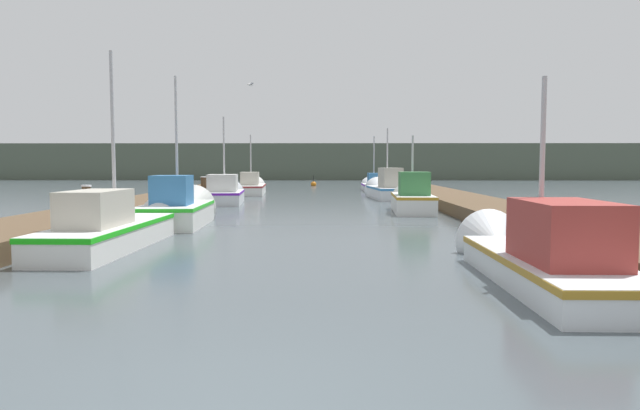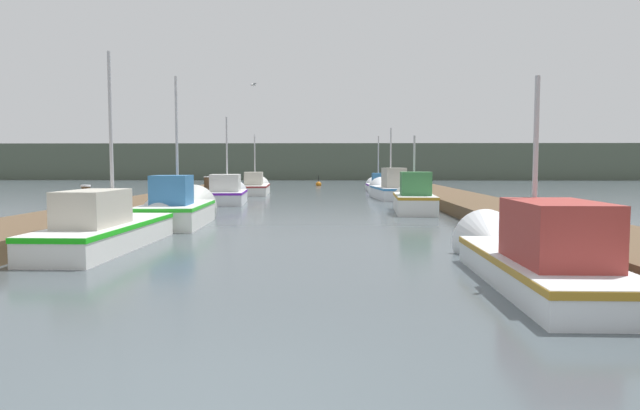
{
  "view_description": "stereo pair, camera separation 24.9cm",
  "coord_description": "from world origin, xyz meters",
  "px_view_note": "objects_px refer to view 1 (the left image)",
  "views": [
    {
      "loc": [
        0.68,
        -4.16,
        1.88
      ],
      "look_at": [
        0.51,
        13.68,
        0.57
      ],
      "focal_mm": 32.0,
      "sensor_mm": 36.0,
      "label": 1
    },
    {
      "loc": [
        0.93,
        -4.16,
        1.88
      ],
      "look_at": [
        0.51,
        13.68,
        0.57
      ],
      "focal_mm": 32.0,
      "sensor_mm": 36.0,
      "label": 2
    }
  ],
  "objects_px": {
    "fishing_boat_5": "(386,189)",
    "channel_buoy": "(314,184)",
    "mooring_piling_1": "(171,200)",
    "fishing_boat_1": "(122,226)",
    "seagull_lead": "(250,85)",
    "fishing_boat_4": "(225,193)",
    "fishing_boat_3": "(412,199)",
    "mooring_piling_2": "(204,189)",
    "fishing_boat_7": "(373,186)",
    "mooring_piling_3": "(152,201)",
    "fishing_boat_2": "(179,209)",
    "fishing_boat_0": "(535,254)",
    "fishing_boat_6": "(251,187)",
    "mooring_piling_0": "(87,211)"
  },
  "relations": [
    {
      "from": "fishing_boat_5",
      "to": "channel_buoy",
      "type": "xyz_separation_m",
      "value": [
        -4.27,
        16.89,
        -0.36
      ]
    },
    {
      "from": "mooring_piling_1",
      "to": "fishing_boat_1",
      "type": "bearing_deg",
      "value": -82.54
    },
    {
      "from": "channel_buoy",
      "to": "seagull_lead",
      "type": "relative_size",
      "value": 1.81
    },
    {
      "from": "fishing_boat_1",
      "to": "fishing_boat_4",
      "type": "distance_m",
      "value": 13.69
    },
    {
      "from": "fishing_boat_3",
      "to": "mooring_piling_1",
      "type": "height_order",
      "value": "fishing_boat_3"
    },
    {
      "from": "fishing_boat_3",
      "to": "mooring_piling_2",
      "type": "relative_size",
      "value": 3.81
    },
    {
      "from": "fishing_boat_7",
      "to": "seagull_lead",
      "type": "relative_size",
      "value": 11.55
    },
    {
      "from": "fishing_boat_7",
      "to": "mooring_piling_3",
      "type": "bearing_deg",
      "value": -114.26
    },
    {
      "from": "channel_buoy",
      "to": "fishing_boat_5",
      "type": "bearing_deg",
      "value": -75.81
    },
    {
      "from": "fishing_boat_1",
      "to": "mooring_piling_2",
      "type": "relative_size",
      "value": 5.28
    },
    {
      "from": "mooring_piling_2",
      "to": "seagull_lead",
      "type": "bearing_deg",
      "value": -28.62
    },
    {
      "from": "mooring_piling_3",
      "to": "fishing_boat_7",
      "type": "bearing_deg",
      "value": 66.25
    },
    {
      "from": "fishing_boat_2",
      "to": "fishing_boat_5",
      "type": "height_order",
      "value": "fishing_boat_2"
    },
    {
      "from": "fishing_boat_4",
      "to": "seagull_lead",
      "type": "height_order",
      "value": "seagull_lead"
    },
    {
      "from": "fishing_boat_3",
      "to": "fishing_boat_5",
      "type": "xyz_separation_m",
      "value": [
        -0.1,
        8.56,
        -0.01
      ]
    },
    {
      "from": "fishing_boat_7",
      "to": "fishing_boat_2",
      "type": "bearing_deg",
      "value": -110.14
    },
    {
      "from": "fishing_boat_4",
      "to": "seagull_lead",
      "type": "relative_size",
      "value": 8.92
    },
    {
      "from": "mooring_piling_2",
      "to": "channel_buoy",
      "type": "xyz_separation_m",
      "value": [
        5.08,
        19.27,
        -0.48
      ]
    },
    {
      "from": "fishing_boat_0",
      "to": "seagull_lead",
      "type": "xyz_separation_m",
      "value": [
        -6.92,
        17.82,
        5.15
      ]
    },
    {
      "from": "mooring_piling_2",
      "to": "fishing_boat_2",
      "type": "bearing_deg",
      "value": -81.84
    },
    {
      "from": "channel_buoy",
      "to": "seagull_lead",
      "type": "height_order",
      "value": "seagull_lead"
    },
    {
      "from": "mooring_piling_1",
      "to": "mooring_piling_2",
      "type": "xyz_separation_m",
      "value": [
        -0.25,
        7.01,
        0.1
      ]
    },
    {
      "from": "fishing_boat_6",
      "to": "fishing_boat_3",
      "type": "bearing_deg",
      "value": -62.14
    },
    {
      "from": "fishing_boat_3",
      "to": "channel_buoy",
      "type": "relative_size",
      "value": 4.81
    },
    {
      "from": "fishing_boat_4",
      "to": "fishing_boat_7",
      "type": "bearing_deg",
      "value": 52.5
    },
    {
      "from": "fishing_boat_5",
      "to": "mooring_piling_3",
      "type": "bearing_deg",
      "value": -131.94
    },
    {
      "from": "fishing_boat_7",
      "to": "mooring_piling_1",
      "type": "distance_m",
      "value": 20.24
    },
    {
      "from": "mooring_piling_1",
      "to": "fishing_boat_6",
      "type": "bearing_deg",
      "value": 84.92
    },
    {
      "from": "fishing_boat_6",
      "to": "mooring_piling_2",
      "type": "bearing_deg",
      "value": -105.89
    },
    {
      "from": "fishing_boat_4",
      "to": "mooring_piling_1",
      "type": "relative_size",
      "value": 4.68
    },
    {
      "from": "fishing_boat_3",
      "to": "fishing_boat_5",
      "type": "relative_size",
      "value": 0.83
    },
    {
      "from": "mooring_piling_3",
      "to": "seagull_lead",
      "type": "xyz_separation_m",
      "value": [
        2.24,
        8.16,
        4.94
      ]
    },
    {
      "from": "fishing_boat_4",
      "to": "mooring_piling_2",
      "type": "height_order",
      "value": "fishing_boat_4"
    },
    {
      "from": "fishing_boat_6",
      "to": "mooring_piling_1",
      "type": "relative_size",
      "value": 5.72
    },
    {
      "from": "fishing_boat_0",
      "to": "mooring_piling_0",
      "type": "distance_m",
      "value": 10.75
    },
    {
      "from": "fishing_boat_1",
      "to": "fishing_boat_2",
      "type": "relative_size",
      "value": 1.3
    },
    {
      "from": "fishing_boat_5",
      "to": "mooring_piling_0",
      "type": "xyz_separation_m",
      "value": [
        -9.31,
        -16.46,
        0.18
      ]
    },
    {
      "from": "fishing_boat_0",
      "to": "seagull_lead",
      "type": "relative_size",
      "value": 10.69
    },
    {
      "from": "fishing_boat_0",
      "to": "fishing_boat_6",
      "type": "bearing_deg",
      "value": 107.71
    },
    {
      "from": "fishing_boat_3",
      "to": "seagull_lead",
      "type": "height_order",
      "value": "seagull_lead"
    },
    {
      "from": "mooring_piling_2",
      "to": "mooring_piling_1",
      "type": "bearing_deg",
      "value": -87.95
    },
    {
      "from": "fishing_boat_7",
      "to": "fishing_boat_5",
      "type": "bearing_deg",
      "value": -90.69
    },
    {
      "from": "fishing_boat_6",
      "to": "fishing_boat_1",
      "type": "bearing_deg",
      "value": -94.05
    },
    {
      "from": "fishing_boat_0",
      "to": "fishing_boat_1",
      "type": "bearing_deg",
      "value": 154.48
    },
    {
      "from": "mooring_piling_0",
      "to": "fishing_boat_7",
      "type": "bearing_deg",
      "value": 69.6
    },
    {
      "from": "fishing_boat_0",
      "to": "seagull_lead",
      "type": "distance_m",
      "value": 19.8
    },
    {
      "from": "fishing_boat_7",
      "to": "seagull_lead",
      "type": "bearing_deg",
      "value": -119.25
    },
    {
      "from": "mooring_piling_1",
      "to": "mooring_piling_3",
      "type": "bearing_deg",
      "value": -88.7
    },
    {
      "from": "mooring_piling_1",
      "to": "seagull_lead",
      "type": "relative_size",
      "value": 1.91
    },
    {
      "from": "fishing_boat_2",
      "to": "mooring_piling_0",
      "type": "distance_m",
      "value": 3.55
    }
  ]
}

